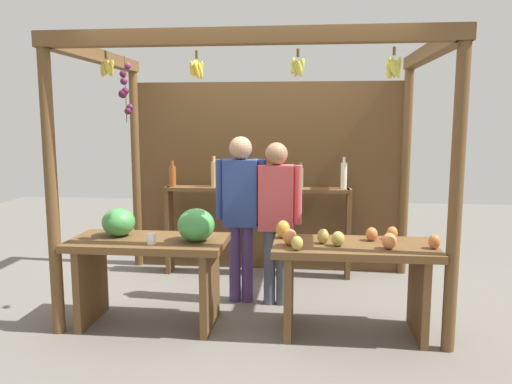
# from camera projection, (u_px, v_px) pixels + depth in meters

# --- Properties ---
(ground_plane) EXTENTS (12.00, 12.00, 0.00)m
(ground_plane) POSITION_uv_depth(u_px,v_px,m) (258.00, 297.00, 4.98)
(ground_plane) COLOR slate
(ground_plane) RESTS_ON ground
(market_stall) EXTENTS (3.24, 2.09, 2.41)m
(market_stall) POSITION_uv_depth(u_px,v_px,m) (262.00, 153.00, 5.24)
(market_stall) COLOR brown
(market_stall) RESTS_ON ground
(fruit_counter_left) EXTENTS (1.31, 0.64, 1.02)m
(fruit_counter_left) POSITION_uv_depth(u_px,v_px,m) (153.00, 251.00, 4.25)
(fruit_counter_left) COLOR brown
(fruit_counter_left) RESTS_ON ground
(fruit_counter_right) EXTENTS (1.32, 0.64, 0.90)m
(fruit_counter_right) POSITION_uv_depth(u_px,v_px,m) (352.00, 266.00, 4.08)
(fruit_counter_right) COLOR brown
(fruit_counter_right) RESTS_ON ground
(bottle_shelf_unit) EXTENTS (2.08, 0.22, 1.35)m
(bottle_shelf_unit) POSITION_uv_depth(u_px,v_px,m) (257.00, 206.00, 5.61)
(bottle_shelf_unit) COLOR brown
(bottle_shelf_unit) RESTS_ON ground
(vendor_man) EXTENTS (0.48, 0.22, 1.59)m
(vendor_man) POSITION_uv_depth(u_px,v_px,m) (241.00, 204.00, 4.75)
(vendor_man) COLOR #4E3575
(vendor_man) RESTS_ON ground
(vendor_woman) EXTENTS (0.48, 0.21, 1.54)m
(vendor_woman) POSITION_uv_depth(u_px,v_px,m) (276.00, 209.00, 4.69)
(vendor_woman) COLOR #535B6E
(vendor_woman) RESTS_ON ground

